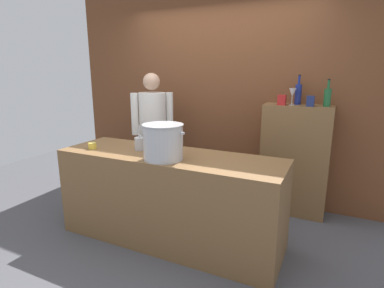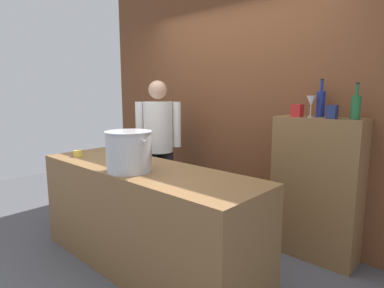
{
  "view_description": "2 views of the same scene",
  "coord_description": "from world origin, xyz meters",
  "px_view_note": "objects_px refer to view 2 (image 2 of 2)",
  "views": [
    {
      "loc": [
        1.43,
        -2.47,
        1.69
      ],
      "look_at": [
        0.12,
        0.27,
        0.96
      ],
      "focal_mm": 28.69,
      "sensor_mm": 36.0,
      "label": 1
    },
    {
      "loc": [
        2.07,
        -1.63,
        1.52
      ],
      "look_at": [
        0.24,
        0.35,
        1.08
      ],
      "focal_mm": 29.49,
      "sensor_mm": 36.0,
      "label": 2
    }
  ],
  "objects_px": {
    "butter_jar": "(78,153)",
    "utensil_crock": "(120,153)",
    "stockpot_large": "(129,151)",
    "spice_tin_navy": "(332,112)",
    "wine_bottle_cobalt": "(321,103)",
    "wine_glass_tall": "(311,102)",
    "spice_tin_red": "(297,111)",
    "chef": "(159,141)",
    "wine_bottle_green": "(356,106)"
  },
  "relations": [
    {
      "from": "butter_jar",
      "to": "spice_tin_navy",
      "type": "bearing_deg",
      "value": 32.11
    },
    {
      "from": "wine_bottle_cobalt",
      "to": "wine_glass_tall",
      "type": "bearing_deg",
      "value": -118.63
    },
    {
      "from": "butter_jar",
      "to": "wine_bottle_cobalt",
      "type": "bearing_deg",
      "value": 37.13
    },
    {
      "from": "chef",
      "to": "wine_glass_tall",
      "type": "xyz_separation_m",
      "value": [
        1.63,
        0.36,
        0.48
      ]
    },
    {
      "from": "wine_bottle_green",
      "to": "wine_glass_tall",
      "type": "xyz_separation_m",
      "value": [
        -0.36,
        -0.01,
        0.03
      ]
    },
    {
      "from": "wine_bottle_cobalt",
      "to": "wine_bottle_green",
      "type": "relative_size",
      "value": 1.14
    },
    {
      "from": "wine_bottle_cobalt",
      "to": "chef",
      "type": "bearing_deg",
      "value": -165.1
    },
    {
      "from": "stockpot_large",
      "to": "butter_jar",
      "type": "xyz_separation_m",
      "value": [
        -0.86,
        0.01,
        -0.13
      ]
    },
    {
      "from": "butter_jar",
      "to": "wine_glass_tall",
      "type": "xyz_separation_m",
      "value": [
        1.77,
        1.29,
        0.51
      ]
    },
    {
      "from": "butter_jar",
      "to": "wine_bottle_green",
      "type": "distance_m",
      "value": 2.55
    },
    {
      "from": "chef",
      "to": "spice_tin_red",
      "type": "bearing_deg",
      "value": 152.27
    },
    {
      "from": "stockpot_large",
      "to": "butter_jar",
      "type": "relative_size",
      "value": 5.21
    },
    {
      "from": "wine_bottle_cobalt",
      "to": "spice_tin_red",
      "type": "xyz_separation_m",
      "value": [
        -0.15,
        -0.14,
        -0.07
      ]
    },
    {
      "from": "wine_bottle_cobalt",
      "to": "spice_tin_navy",
      "type": "bearing_deg",
      "value": -43.3
    },
    {
      "from": "chef",
      "to": "spice_tin_navy",
      "type": "bearing_deg",
      "value": 150.24
    },
    {
      "from": "wine_bottle_green",
      "to": "wine_glass_tall",
      "type": "bearing_deg",
      "value": -177.91
    },
    {
      "from": "spice_tin_navy",
      "to": "butter_jar",
      "type": "bearing_deg",
      "value": -147.89
    },
    {
      "from": "wine_glass_tall",
      "to": "stockpot_large",
      "type": "bearing_deg",
      "value": -125.09
    },
    {
      "from": "wine_bottle_green",
      "to": "spice_tin_red",
      "type": "distance_m",
      "value": 0.47
    },
    {
      "from": "butter_jar",
      "to": "utensil_crock",
      "type": "bearing_deg",
      "value": 19.81
    },
    {
      "from": "utensil_crock",
      "to": "wine_glass_tall",
      "type": "distance_m",
      "value": 1.78
    },
    {
      "from": "stockpot_large",
      "to": "wine_bottle_cobalt",
      "type": "relative_size",
      "value": 1.29
    },
    {
      "from": "wine_glass_tall",
      "to": "spice_tin_red",
      "type": "bearing_deg",
      "value": -156.87
    },
    {
      "from": "chef",
      "to": "stockpot_large",
      "type": "bearing_deg",
      "value": 88.06
    },
    {
      "from": "spice_tin_navy",
      "to": "spice_tin_red",
      "type": "bearing_deg",
      "value": 178.97
    },
    {
      "from": "wine_bottle_cobalt",
      "to": "spice_tin_navy",
      "type": "xyz_separation_m",
      "value": [
        0.15,
        -0.14,
        -0.07
      ]
    },
    {
      "from": "spice_tin_navy",
      "to": "spice_tin_red",
      "type": "distance_m",
      "value": 0.3
    },
    {
      "from": "stockpot_large",
      "to": "spice_tin_navy",
      "type": "distance_m",
      "value": 1.7
    },
    {
      "from": "wine_glass_tall",
      "to": "spice_tin_navy",
      "type": "relative_size",
      "value": 1.67
    },
    {
      "from": "utensil_crock",
      "to": "spice_tin_navy",
      "type": "distance_m",
      "value": 1.89
    },
    {
      "from": "wine_glass_tall",
      "to": "chef",
      "type": "bearing_deg",
      "value": -167.72
    },
    {
      "from": "spice_tin_red",
      "to": "wine_bottle_green",
      "type": "bearing_deg",
      "value": 7.0
    },
    {
      "from": "butter_jar",
      "to": "wine_glass_tall",
      "type": "relative_size",
      "value": 0.44
    },
    {
      "from": "butter_jar",
      "to": "wine_glass_tall",
      "type": "distance_m",
      "value": 2.25
    },
    {
      "from": "utensil_crock",
      "to": "spice_tin_red",
      "type": "distance_m",
      "value": 1.66
    },
    {
      "from": "utensil_crock",
      "to": "wine_bottle_green",
      "type": "bearing_deg",
      "value": 34.22
    },
    {
      "from": "utensil_crock",
      "to": "butter_jar",
      "type": "bearing_deg",
      "value": -160.19
    },
    {
      "from": "wine_glass_tall",
      "to": "utensil_crock",
      "type": "bearing_deg",
      "value": -139.31
    },
    {
      "from": "spice_tin_navy",
      "to": "utensil_crock",
      "type": "bearing_deg",
      "value": -144.56
    },
    {
      "from": "stockpot_large",
      "to": "spice_tin_red",
      "type": "height_order",
      "value": "spice_tin_red"
    },
    {
      "from": "spice_tin_red",
      "to": "butter_jar",
      "type": "bearing_deg",
      "value": -143.32
    },
    {
      "from": "stockpot_large",
      "to": "wine_bottle_green",
      "type": "relative_size",
      "value": 1.47
    },
    {
      "from": "wine_bottle_green",
      "to": "wine_glass_tall",
      "type": "height_order",
      "value": "wine_bottle_green"
    },
    {
      "from": "chef",
      "to": "stockpot_large",
      "type": "height_order",
      "value": "chef"
    },
    {
      "from": "butter_jar",
      "to": "spice_tin_red",
      "type": "distance_m",
      "value": 2.13
    },
    {
      "from": "chef",
      "to": "butter_jar",
      "type": "relative_size",
      "value": 20.05
    },
    {
      "from": "stockpot_large",
      "to": "spice_tin_navy",
      "type": "xyz_separation_m",
      "value": [
        1.11,
        1.25,
        0.3
      ]
    },
    {
      "from": "utensil_crock",
      "to": "spice_tin_red",
      "type": "bearing_deg",
      "value": 41.89
    },
    {
      "from": "chef",
      "to": "wine_bottle_green",
      "type": "bearing_deg",
      "value": 151.23
    },
    {
      "from": "chef",
      "to": "butter_jar",
      "type": "distance_m",
      "value": 0.94
    }
  ]
}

